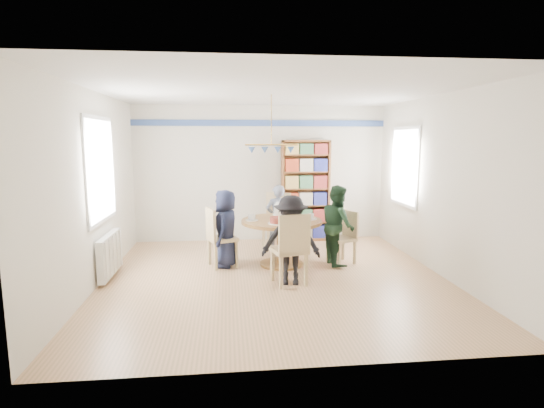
{
  "coord_description": "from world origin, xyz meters",
  "views": [
    {
      "loc": [
        -0.68,
        -5.99,
        2.03
      ],
      "look_at": [
        0.0,
        0.4,
        1.05
      ],
      "focal_mm": 28.0,
      "sensor_mm": 36.0,
      "label": 1
    }
  ],
  "objects": [
    {
      "name": "chair_near",
      "position": [
        0.19,
        -0.33,
        0.57
      ],
      "size": [
        0.54,
        0.54,
        1.03
      ],
      "color": "#D9C185",
      "rests_on": "ground"
    },
    {
      "name": "chair_right",
      "position": [
        1.25,
        0.69,
        0.48
      ],
      "size": [
        0.5,
        0.5,
        0.87
      ],
      "color": "#D9C185",
      "rests_on": "ground"
    },
    {
      "name": "ground",
      "position": [
        0.0,
        0.0,
        0.0
      ],
      "size": [
        5.0,
        5.0,
        0.0
      ],
      "primitive_type": "plane",
      "color": "tan"
    },
    {
      "name": "chair_left",
      "position": [
        -0.84,
        0.68,
        0.53
      ],
      "size": [
        0.54,
        0.54,
        0.96
      ],
      "color": "#D9C185",
      "rests_on": "ground"
    },
    {
      "name": "bookshelf",
      "position": [
        0.88,
        2.34,
        0.99
      ],
      "size": [
        0.96,
        0.29,
        2.02
      ],
      "color": "brown",
      "rests_on": "ground"
    },
    {
      "name": "person_left",
      "position": [
        -0.71,
        0.69,
        0.62
      ],
      "size": [
        0.49,
        0.67,
        1.24
      ],
      "primitive_type": "imported",
      "rotation": [
        0.0,
        0.0,
        -1.74
      ],
      "color": "#161A31",
      "rests_on": "ground"
    },
    {
      "name": "person_near",
      "position": [
        0.2,
        -0.26,
        0.63
      ],
      "size": [
        0.89,
        0.61,
        1.27
      ],
      "primitive_type": "imported",
      "rotation": [
        0.0,
        0.0,
        -0.18
      ],
      "color": "black",
      "rests_on": "ground"
    },
    {
      "name": "room_shell",
      "position": [
        -0.26,
        0.87,
        1.65
      ],
      "size": [
        5.0,
        5.0,
        5.0
      ],
      "color": "white",
      "rests_on": "ground"
    },
    {
      "name": "chair_far",
      "position": [
        0.23,
        1.67,
        0.58
      ],
      "size": [
        0.59,
        0.59,
        1.05
      ],
      "color": "#D9C185",
      "rests_on": "ground"
    },
    {
      "name": "tableware",
      "position": [
        0.16,
        0.69,
        0.82
      ],
      "size": [
        1.16,
        1.16,
        0.3
      ],
      "color": "white",
      "rests_on": "dining_table"
    },
    {
      "name": "person_far",
      "position": [
        0.23,
        1.58,
        0.61
      ],
      "size": [
        0.49,
        0.37,
        1.22
      ],
      "primitive_type": "imported",
      "rotation": [
        0.0,
        0.0,
        3.33
      ],
      "color": "gray",
      "rests_on": "ground"
    },
    {
      "name": "person_right",
      "position": [
        1.1,
        0.63,
        0.65
      ],
      "size": [
        0.54,
        0.67,
        1.3
      ],
      "primitive_type": "imported",
      "rotation": [
        0.0,
        0.0,
        1.65
      ],
      "color": "#172F1C",
      "rests_on": "ground"
    },
    {
      "name": "dining_table",
      "position": [
        0.18,
        0.66,
        0.56
      ],
      "size": [
        1.3,
        1.3,
        0.75
      ],
      "color": "brown",
      "rests_on": "ground"
    },
    {
      "name": "radiator",
      "position": [
        -2.42,
        0.3,
        0.35
      ],
      "size": [
        0.12,
        1.0,
        0.6
      ],
      "color": "silver",
      "rests_on": "ground"
    }
  ]
}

